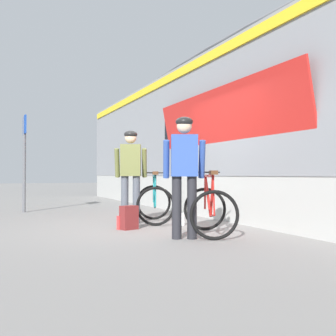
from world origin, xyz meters
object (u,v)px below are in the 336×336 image
(train_car, at_px, (259,130))
(bicycle_far_teal, at_px, (155,202))
(cyclist_near_in_blue, at_px, (184,166))
(water_bottle_near_the_bikes, at_px, (183,219))
(water_bottle_by_the_backpack, at_px, (119,223))
(platform_sign_post, at_px, (24,147))
(cyclist_far_in_olive, at_px, (131,168))
(bicycle_near_red, at_px, (209,209))
(backpack_on_platform, at_px, (129,218))

(train_car, height_order, bicycle_far_teal, train_car)
(train_car, bearing_deg, cyclist_near_in_blue, -141.81)
(water_bottle_near_the_bikes, xyz_separation_m, water_bottle_by_the_backpack, (-1.24, -0.08, 0.00))
(platform_sign_post, bearing_deg, cyclist_far_in_olive, -62.91)
(train_car, bearing_deg, bicycle_near_red, -138.93)
(train_car, xyz_separation_m, backpack_on_platform, (-3.59, -1.22, -1.77))
(backpack_on_platform, height_order, water_bottle_near_the_bikes, backpack_on_platform)
(cyclist_far_in_olive, xyz_separation_m, water_bottle_by_the_backpack, (-0.46, -0.72, -0.94))
(cyclist_far_in_olive, xyz_separation_m, bicycle_near_red, (0.64, -1.89, -0.65))
(cyclist_far_in_olive, xyz_separation_m, platform_sign_post, (-1.67, 3.26, 0.57))
(cyclist_near_in_blue, relative_size, backpack_on_platform, 4.40)
(cyclist_far_in_olive, relative_size, water_bottle_near_the_bikes, 7.74)
(bicycle_near_red, height_order, water_bottle_near_the_bikes, bicycle_near_red)
(train_car, relative_size, cyclist_near_in_blue, 10.82)
(bicycle_near_red, bearing_deg, water_bottle_by_the_backpack, 133.09)
(train_car, bearing_deg, water_bottle_by_the_backpack, -162.88)
(bicycle_near_red, xyz_separation_m, backpack_on_platform, (-0.93, 1.11, -0.20))
(bicycle_far_teal, bearing_deg, bicycle_near_red, -84.90)
(cyclist_near_in_blue, bearing_deg, water_bottle_by_the_backpack, 113.11)
(cyclist_near_in_blue, distance_m, backpack_on_platform, 1.60)
(water_bottle_near_the_bikes, height_order, water_bottle_by_the_backpack, water_bottle_by_the_backpack)
(train_car, distance_m, cyclist_far_in_olive, 3.45)
(cyclist_far_in_olive, xyz_separation_m, water_bottle_near_the_bikes, (0.79, -0.64, -0.94))
(cyclist_far_in_olive, distance_m, platform_sign_post, 3.71)
(platform_sign_post, bearing_deg, bicycle_far_teal, -57.12)
(train_car, distance_m, water_bottle_near_the_bikes, 3.30)
(cyclist_far_in_olive, relative_size, bicycle_near_red, 1.40)
(backpack_on_platform, bearing_deg, water_bottle_near_the_bikes, -9.04)
(platform_sign_post, bearing_deg, backpack_on_platform, -71.22)
(backpack_on_platform, distance_m, platform_sign_post, 4.50)
(bicycle_far_teal, xyz_separation_m, platform_sign_post, (-2.14, 3.31, 1.22))
(bicycle_far_teal, bearing_deg, cyclist_far_in_olive, 174.18)
(cyclist_near_in_blue, distance_m, platform_sign_post, 5.65)
(cyclist_near_in_blue, xyz_separation_m, water_bottle_near_the_bikes, (0.67, 1.43, -0.94))
(water_bottle_near_the_bikes, distance_m, water_bottle_by_the_backpack, 1.25)
(train_car, xyz_separation_m, cyclist_far_in_olive, (-3.30, -0.43, -0.91))
(bicycle_far_teal, distance_m, water_bottle_near_the_bikes, 0.73)
(train_car, bearing_deg, bicycle_far_teal, -170.34)
(train_car, bearing_deg, backpack_on_platform, -161.29)
(platform_sign_post, bearing_deg, water_bottle_by_the_backpack, -73.08)
(bicycle_near_red, bearing_deg, backpack_on_platform, 129.98)
(cyclist_near_in_blue, xyz_separation_m, bicycle_near_red, (0.52, 0.18, -0.65))
(cyclist_far_in_olive, bearing_deg, train_car, 7.49)
(cyclist_near_in_blue, height_order, bicycle_near_red, cyclist_near_in_blue)
(cyclist_far_in_olive, distance_m, water_bottle_by_the_backpack, 1.27)
(cyclist_near_in_blue, xyz_separation_m, backpack_on_platform, (-0.41, 1.29, -0.85))
(train_car, height_order, water_bottle_by_the_backpack, train_car)
(cyclist_near_in_blue, bearing_deg, bicycle_far_teal, 80.12)
(cyclist_near_in_blue, bearing_deg, cyclist_far_in_olive, 93.29)
(bicycle_near_red, relative_size, water_bottle_near_the_bikes, 5.52)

